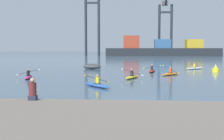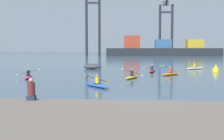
# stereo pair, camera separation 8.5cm
# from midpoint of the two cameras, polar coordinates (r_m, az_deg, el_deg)

# --- Properties ---
(ground_plane) EXTENTS (800.00, 800.00, 0.00)m
(ground_plane) POSITION_cam_midpoint_polar(r_m,az_deg,el_deg) (15.26, 5.49, -6.58)
(ground_plane) COLOR #425B70
(container_barge) EXTENTS (49.05, 8.64, 8.87)m
(container_barge) POSITION_cam_midpoint_polar(r_m,az_deg,el_deg) (128.83, 9.79, 3.96)
(container_barge) COLOR #1E2328
(container_barge) RESTS_ON ground
(gantry_crane_west) EXTENTS (7.32, 21.07, 38.93)m
(gantry_crane_west) POSITION_cam_midpoint_polar(r_m,az_deg,el_deg) (137.77, -3.82, 10.98)
(gantry_crane_west) COLOR #232833
(gantry_crane_west) RESTS_ON ground
(gantry_crane_west_mid) EXTENTS (7.03, 16.67, 34.85)m
(gantry_crane_west_mid) POSITION_cam_midpoint_polar(r_m,az_deg,el_deg) (143.75, 10.61, 9.55)
(gantry_crane_west_mid) COLOR #232833
(gantry_crane_west_mid) RESTS_ON ground
(capsized_dinghy) EXTENTS (2.70, 1.35, 0.76)m
(capsized_dinghy) POSITION_cam_midpoint_polar(r_m,az_deg,el_deg) (41.79, -3.83, 0.66)
(capsized_dinghy) COLOR #38383D
(capsized_dinghy) RESTS_ON ground
(channel_buoy) EXTENTS (0.90, 0.90, 1.00)m
(channel_buoy) POSITION_cam_midpoint_polar(r_m,az_deg,el_deg) (38.49, 19.78, 0.15)
(channel_buoy) COLOR yellow
(channel_buoy) RESTS_ON ground
(kayak_blue) EXTENTS (2.55, 3.06, 0.99)m
(kayak_blue) POSITION_cam_midpoint_polar(r_m,az_deg,el_deg) (21.86, -2.91, -2.89)
(kayak_blue) COLOR #2856B2
(kayak_blue) RESTS_ON ground
(kayak_red) EXTENTS (2.23, 3.45, 0.95)m
(kayak_red) POSITION_cam_midpoint_polar(r_m,az_deg,el_deg) (36.90, 7.94, -0.10)
(kayak_red) COLOR red
(kayak_red) RESTS_ON ground
(kayak_orange) EXTENTS (2.61, 3.02, 1.09)m
(kayak_orange) POSITION_cam_midpoint_polar(r_m,az_deg,el_deg) (32.57, 11.53, -0.68)
(kayak_orange) COLOR orange
(kayak_orange) RESTS_ON ground
(kayak_magenta) EXTENTS (2.20, 3.45, 0.95)m
(kayak_magenta) POSITION_cam_midpoint_polar(r_m,az_deg,el_deg) (29.56, -16.03, -1.23)
(kayak_magenta) COLOR #C13384
(kayak_magenta) RESTS_ON ground
(kayak_white) EXTENTS (3.12, 2.46, 0.95)m
(kayak_white) POSITION_cam_midpoint_polar(r_m,az_deg,el_deg) (43.23, 16.04, 0.38)
(kayak_white) COLOR silver
(kayak_white) RESTS_ON ground
(kayak_yellow) EXTENTS (2.13, 3.42, 0.96)m
(kayak_yellow) POSITION_cam_midpoint_polar(r_m,az_deg,el_deg) (28.42, 4.04, -1.29)
(kayak_yellow) COLOR yellow
(kayak_yellow) RESTS_ON ground
(seated_onlooker) EXTENTS (0.32, 0.30, 0.90)m
(seated_onlooker) POSITION_cam_midpoint_polar(r_m,az_deg,el_deg) (12.00, -15.38, -3.85)
(seated_onlooker) COLOR #23283D
(seated_onlooker) RESTS_ON stone_quay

